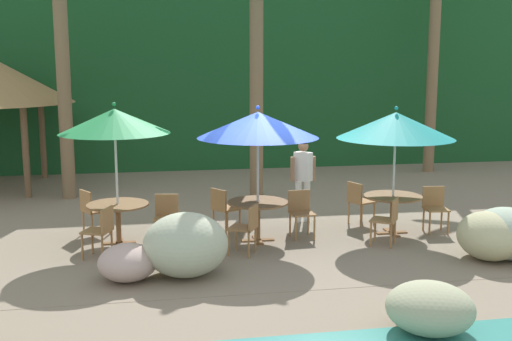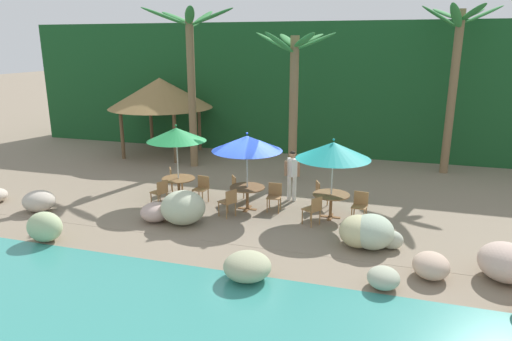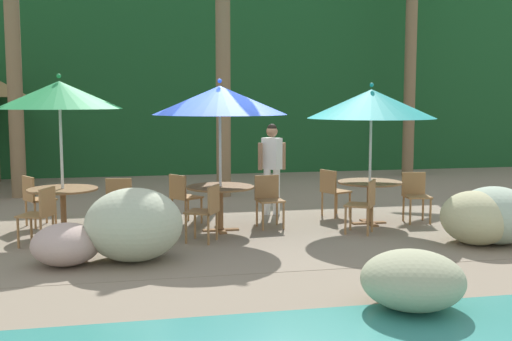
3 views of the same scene
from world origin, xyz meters
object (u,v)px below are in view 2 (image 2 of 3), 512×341
Objects in this scene: palapa_hut at (160,93)px; waiter_in_white at (292,172)px; dining_table_blue at (247,191)px; umbrella_teal at (333,151)px; dining_table_green at (179,182)px; chair_blue_seaward at (275,195)px; umbrella_green at (176,135)px; palm_tree_third at (456,65)px; palm_tree_nearest at (191,63)px; chair_blue_left at (229,201)px; chair_blue_inland at (237,186)px; palm_tree_second at (294,82)px; chair_green_inland at (174,178)px; chair_teal_left at (314,208)px; chair_green_seaward at (202,187)px; umbrella_blue at (247,143)px; chair_green_left at (160,191)px; chair_teal_seaward at (360,204)px; dining_table_teal at (331,198)px; chair_teal_inland at (321,192)px.

palapa_hut is 2.80× the size of waiter_in_white.
umbrella_teal is (2.61, 0.05, 1.45)m from dining_table_blue.
chair_blue_seaward is (3.33, -0.11, -0.10)m from dining_table_green.
palapa_hut is (-3.62, 5.72, 0.65)m from umbrella_green.
palm_tree_third is at bearing 48.64° from chair_blue_seaward.
dining_table_green is at bearing -72.37° from palm_tree_nearest.
chair_blue_inland is at bearing 99.20° from chair_blue_left.
dining_table_blue is 1.26× the size of chair_blue_left.
chair_blue_inland is 0.51× the size of waiter_in_white.
chair_blue_left is 0.16× the size of palm_tree_second.
palm_tree_nearest reaches higher than chair_green_inland.
palm_tree_nearest is at bearing 107.63° from dining_table_green.
palm_tree_nearest reaches higher than palapa_hut.
umbrella_green is 5.11m from chair_teal_left.
umbrella_green is 1.90m from chair_green_seaward.
chair_blue_inland is (-0.56, 0.65, -1.62)m from umbrella_blue.
chair_teal_left is at bearing -69.96° from palm_tree_second.
chair_blue_inland is (1.08, 0.42, 0.00)m from chair_green_seaward.
chair_blue_seaward is 4.74m from palm_tree_second.
chair_green_left is 4.30m from waiter_in_white.
palm_tree_third reaches higher than waiter_in_white.
palm_tree_nearest is (-3.49, 5.20, 3.77)m from chair_blue_left.
chair_green_inland is 1.00× the size of chair_teal_left.
chair_green_left is at bearing -106.12° from dining_table_green.
chair_blue_inland is 4.06m from chair_teal_seaward.
palm_tree_second reaches higher than umbrella_teal.
umbrella_blue reaches higher than chair_teal_left.
dining_table_green is at bearing 168.39° from chair_teal_left.
chair_blue_inland is 0.79× the size of dining_table_teal.
umbrella_green is at bearing -57.68° from palapa_hut.
palapa_hut is at bearing 135.63° from umbrella_blue.
chair_blue_seaward is at bearing 148.10° from chair_teal_left.
palm_tree_second reaches higher than chair_green_left.
chair_teal_inland is at bearing 20.08° from umbrella_blue.
waiter_in_white is (3.64, 0.97, 0.37)m from dining_table_green.
chair_teal_left is (2.55, 0.08, 0.00)m from chair_blue_left.
palm_tree_third is at bearing 53.47° from chair_teal_inland.
palapa_hut is at bearing 145.81° from dining_table_teal.
palm_tree_nearest is 4.54m from palm_tree_second.
chair_teal_inland is (5.20, -0.14, 0.00)m from chair_green_inland.
umbrella_teal reaches higher than chair_blue_left.
waiter_in_white is (3.64, 0.97, -1.23)m from umbrella_green.
dining_table_blue is at bearing -17.38° from chair_green_inland.
dining_table_blue is 2.33m from chair_teal_inland.
umbrella_blue is 1.46× the size of waiter_in_white.
chair_green_seaward is at bearing -2.37° from dining_table_green.
chair_green_left is 12.00m from palm_tree_third.
palm_tree_third reaches higher than umbrella_teal.
chair_green_seaward is at bearing 172.17° from dining_table_blue.
umbrella_blue is at bearing -169.77° from chair_blue_seaward.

